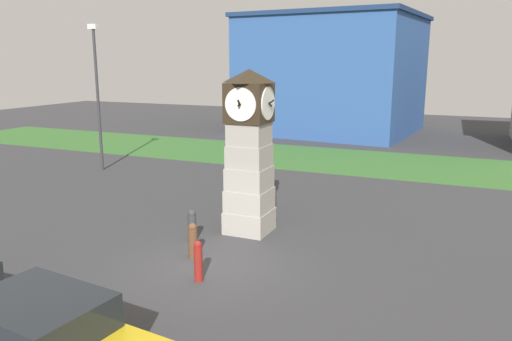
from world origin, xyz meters
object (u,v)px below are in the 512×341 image
at_px(bollard_mid_row, 193,240).
at_px(bollard_far_row, 198,261).
at_px(street_lamp_near_road, 97,89).
at_px(bollard_near_tower, 192,225).
at_px(clock_tower, 249,154).

height_order(bollard_mid_row, bollard_far_row, bollard_far_row).
bearing_deg(street_lamp_near_road, bollard_mid_row, -38.84).
bearing_deg(street_lamp_near_road, bollard_near_tower, -36.72).
relative_size(bollard_mid_row, street_lamp_near_road, 0.14).
bearing_deg(bollard_far_row, street_lamp_near_road, 139.44).
xyz_separation_m(bollard_far_row, street_lamp_near_road, (-11.13, 9.52, 3.56)).
bearing_deg(clock_tower, bollard_mid_row, -102.16).
relative_size(clock_tower, street_lamp_near_road, 0.73).
height_order(bollard_near_tower, bollard_far_row, bollard_far_row).
relative_size(clock_tower, bollard_mid_row, 5.19).
relative_size(clock_tower, bollard_near_tower, 5.20).
distance_m(clock_tower, bollard_mid_row, 3.41).
bearing_deg(clock_tower, bollard_far_row, -84.76).
bearing_deg(bollard_mid_row, street_lamp_near_road, 141.16).
xyz_separation_m(bollard_mid_row, bollard_far_row, (0.94, -1.32, 0.03)).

